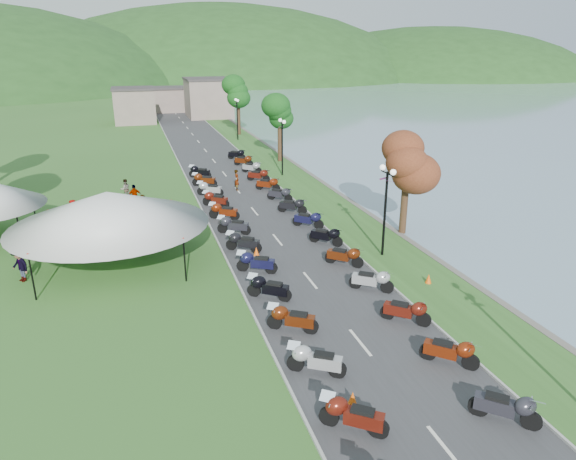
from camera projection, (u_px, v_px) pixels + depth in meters
road at (224, 174)px, 47.33m from camera, size 7.00×120.00×0.02m
hills_backdrop at (148, 79)px, 191.50m from camera, size 360.00×120.00×76.00m
far_building at (164, 101)px, 86.49m from camera, size 18.00×16.00×5.00m
moto_row_left at (249, 252)px, 27.80m from camera, size 2.60×42.11×1.10m
moto_row_right at (299, 212)px, 34.52m from camera, size 2.60×43.85×1.10m
vendor_tent_main at (111, 228)px, 27.14m from camera, size 6.88×6.88×4.00m
tree_lakeside at (406, 175)px, 31.11m from camera, size 2.67×2.67×7.41m
pedestrian_a at (145, 221)px, 34.55m from camera, size 0.82×0.79×1.82m
pedestrian_b at (126, 199)px, 39.49m from camera, size 0.86×0.62×1.59m
pedestrian_c at (23, 281)px, 25.66m from camera, size 1.09×1.14×1.73m
traffic_cone_near at (352, 399)px, 16.62m from camera, size 0.35×0.35×0.55m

